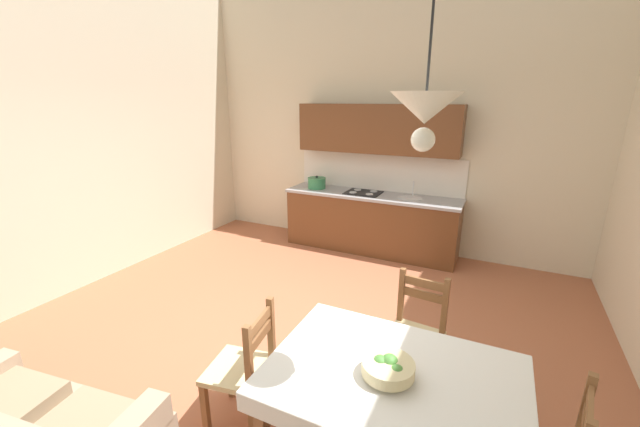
# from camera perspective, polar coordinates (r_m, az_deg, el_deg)

# --- Properties ---
(ground_plane) EXTENTS (6.41, 6.39, 0.10)m
(ground_plane) POSITION_cam_1_polar(r_m,az_deg,el_deg) (3.94, -4.75, -19.21)
(ground_plane) COLOR #A86042
(wall_back) EXTENTS (6.41, 0.12, 4.24)m
(wall_back) POSITION_cam_1_polar(r_m,az_deg,el_deg) (5.91, 9.97, 15.22)
(wall_back) COLOR beige
(wall_back) RESTS_ON ground_plane
(wall_left) EXTENTS (0.12, 6.39, 4.24)m
(wall_left) POSITION_cam_1_polar(r_m,az_deg,el_deg) (5.37, -34.52, 12.45)
(wall_left) COLOR beige
(wall_left) RESTS_ON ground_plane
(kitchen_cabinetry) EXTENTS (2.63, 0.63, 2.20)m
(kitchen_cabinetry) POSITION_cam_1_polar(r_m,az_deg,el_deg) (5.78, 7.82, 2.61)
(kitchen_cabinetry) COLOR brown
(kitchen_cabinetry) RESTS_ON ground_plane
(dining_table) EXTENTS (1.48, 1.04, 0.75)m
(dining_table) POSITION_cam_1_polar(r_m,az_deg,el_deg) (2.48, 10.87, -24.58)
(dining_table) COLOR brown
(dining_table) RESTS_ON ground_plane
(dining_chair_kitchen_side) EXTENTS (0.45, 0.45, 0.93)m
(dining_chair_kitchen_side) POSITION_cam_1_polar(r_m,az_deg,el_deg) (3.29, 14.17, -17.35)
(dining_chair_kitchen_side) COLOR #D1BC89
(dining_chair_kitchen_side) RESTS_ON ground_plane
(dining_chair_tv_side) EXTENTS (0.49, 0.49, 0.93)m
(dining_chair_tv_side) POSITION_cam_1_polar(r_m,az_deg,el_deg) (2.93, -11.38, -22.02)
(dining_chair_tv_side) COLOR #D1BC89
(dining_chair_tv_side) RESTS_ON ground_plane
(fruit_bowl) EXTENTS (0.30, 0.30, 0.12)m
(fruit_bowl) POSITION_cam_1_polar(r_m,az_deg,el_deg) (2.34, 10.24, -21.91)
(fruit_bowl) COLOR beige
(fruit_bowl) RESTS_ON dining_table
(pendant_lamp) EXTENTS (0.32, 0.32, 0.81)m
(pendant_lamp) POSITION_cam_1_polar(r_m,az_deg,el_deg) (1.81, 15.58, 14.78)
(pendant_lamp) COLOR black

